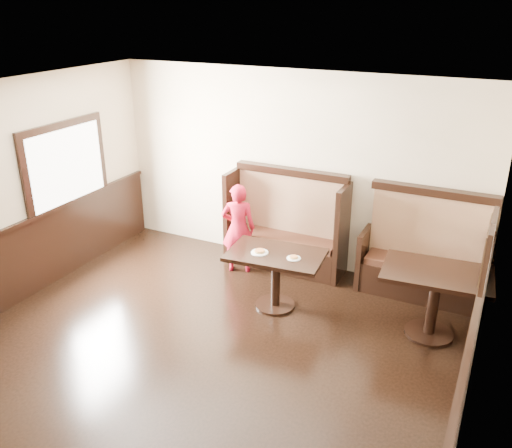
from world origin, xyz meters
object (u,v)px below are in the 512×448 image
Objects in this scene: booth_neighbor at (424,261)px; table_main at (276,266)px; table_neighbor at (435,288)px; child at (238,228)px; booth_main at (287,232)px.

booth_neighbor is 1.33× the size of table_main.
booth_neighbor reaches higher than table_main.
child reaches higher than table_neighbor.
table_neighbor is at bearing -73.67° from booth_neighbor.
table_neighbor is 2.81m from child.
booth_neighbor reaches higher than table_neighbor.
table_main is at bearing -144.80° from booth_neighbor.
booth_main is at bearing 101.29° from table_main.
child is (-0.55, -0.46, 0.13)m from booth_main.
booth_neighbor is 2.55m from child.
child is at bearing -139.80° from booth_main.
table_neighbor is (2.22, -0.93, 0.10)m from booth_main.
child is at bearing 137.53° from table_main.
booth_neighbor is 0.97m from table_neighbor.
booth_main is at bearing 152.79° from table_neighbor.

